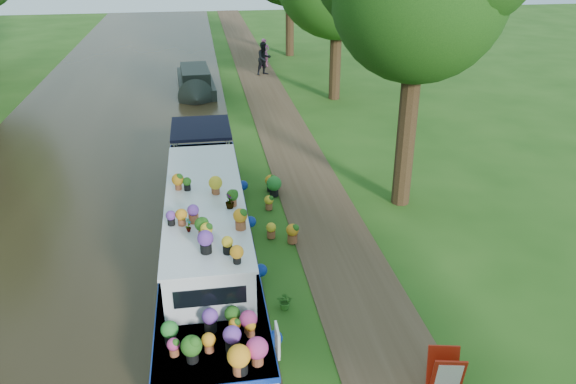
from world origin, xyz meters
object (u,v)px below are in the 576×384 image
(plant_boat, at_px, (207,234))
(sandwich_board, at_px, (445,376))
(second_boat, at_px, (196,82))
(pedestrian_pink, at_px, (265,53))
(pedestrian_dark, at_px, (264,59))

(plant_boat, relative_size, sandwich_board, 14.70)
(plant_boat, relative_size, second_boat, 2.13)
(second_boat, xyz_separation_m, pedestrian_pink, (4.30, 5.08, 0.39))
(plant_boat, distance_m, second_boat, 17.26)
(pedestrian_pink, distance_m, pedestrian_dark, 2.16)
(pedestrian_pink, xyz_separation_m, pedestrian_dark, (-0.28, -2.14, 0.09))
(plant_boat, xyz_separation_m, pedestrian_pink, (4.14, 22.33, 0.03))
(pedestrian_pink, bearing_deg, pedestrian_dark, -113.59)
(second_boat, distance_m, pedestrian_pink, 6.66)
(sandwich_board, height_order, pedestrian_dark, pedestrian_dark)
(plant_boat, bearing_deg, pedestrian_pink, 79.49)
(plant_boat, height_order, sandwich_board, plant_boat)
(second_boat, bearing_deg, pedestrian_pink, 46.92)
(sandwich_board, xyz_separation_m, pedestrian_dark, (-0.27, 25.44, 0.52))
(second_boat, relative_size, sandwich_board, 6.89)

